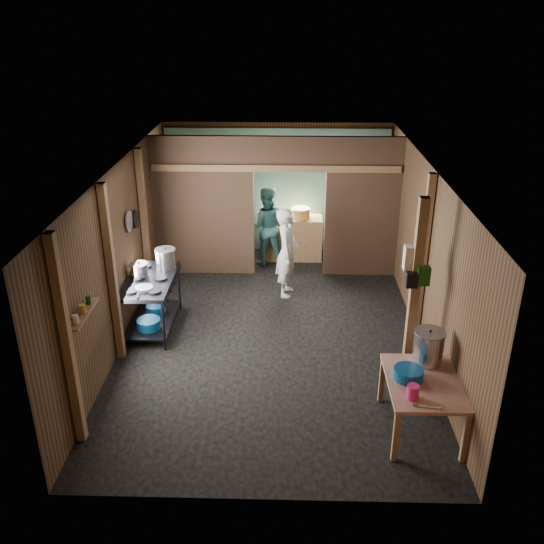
{
  "coord_description": "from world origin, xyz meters",
  "views": [
    {
      "loc": [
        0.22,
        -8.14,
        4.7
      ],
      "look_at": [
        0.0,
        -0.2,
        1.1
      ],
      "focal_mm": 39.25,
      "sensor_mm": 36.0,
      "label": 1
    }
  ],
  "objects_px": {
    "gas_range": "(152,304)",
    "prep_table": "(421,405)",
    "yellow_tub": "(301,213)",
    "stove_pot_large": "(166,259)",
    "cook": "(287,252)",
    "stock_pot": "(428,348)",
    "pink_bucket": "(413,392)"
  },
  "relations": [
    {
      "from": "gas_range",
      "to": "prep_table",
      "type": "distance_m",
      "value": 4.39
    },
    {
      "from": "yellow_tub",
      "to": "prep_table",
      "type": "bearing_deg",
      "value": -75.61
    },
    {
      "from": "stove_pot_large",
      "to": "yellow_tub",
      "type": "relative_size",
      "value": 0.91
    },
    {
      "from": "prep_table",
      "to": "pink_bucket",
      "type": "distance_m",
      "value": 0.58
    },
    {
      "from": "stove_pot_large",
      "to": "cook",
      "type": "relative_size",
      "value": 0.21
    },
    {
      "from": "prep_table",
      "to": "pink_bucket",
      "type": "xyz_separation_m",
      "value": [
        -0.2,
        -0.33,
        0.43
      ]
    },
    {
      "from": "prep_table",
      "to": "cook",
      "type": "distance_m",
      "value": 4.0
    },
    {
      "from": "prep_table",
      "to": "cook",
      "type": "bearing_deg",
      "value": 113.95
    },
    {
      "from": "prep_table",
      "to": "stove_pot_large",
      "type": "relative_size",
      "value": 3.55
    },
    {
      "from": "prep_table",
      "to": "pink_bucket",
      "type": "relative_size",
      "value": 7.13
    },
    {
      "from": "gas_range",
      "to": "stove_pot_large",
      "type": "relative_size",
      "value": 4.38
    },
    {
      "from": "yellow_tub",
      "to": "gas_range",
      "type": "bearing_deg",
      "value": -128.91
    },
    {
      "from": "prep_table",
      "to": "stove_pot_large",
      "type": "bearing_deg",
      "value": 141.55
    },
    {
      "from": "cook",
      "to": "gas_range",
      "type": "bearing_deg",
      "value": 126.75
    },
    {
      "from": "pink_bucket",
      "to": "stock_pot",
      "type": "bearing_deg",
      "value": 67.12
    },
    {
      "from": "stove_pot_large",
      "to": "cook",
      "type": "xyz_separation_m",
      "value": [
        1.93,
        0.82,
        -0.21
      ]
    },
    {
      "from": "gas_range",
      "to": "stove_pot_large",
      "type": "bearing_deg",
      "value": 69.62
    },
    {
      "from": "prep_table",
      "to": "stove_pot_large",
      "type": "distance_m",
      "value": 4.57
    },
    {
      "from": "prep_table",
      "to": "gas_range",
      "type": "bearing_deg",
      "value": 147.62
    },
    {
      "from": "cook",
      "to": "yellow_tub",
      "type": "bearing_deg",
      "value": -3.72
    },
    {
      "from": "stove_pot_large",
      "to": "yellow_tub",
      "type": "xyz_separation_m",
      "value": [
        2.19,
        2.46,
        -0.05
      ]
    },
    {
      "from": "stock_pot",
      "to": "cook",
      "type": "height_order",
      "value": "cook"
    },
    {
      "from": "stove_pot_large",
      "to": "yellow_tub",
      "type": "distance_m",
      "value": 3.29
    },
    {
      "from": "stock_pot",
      "to": "pink_bucket",
      "type": "xyz_separation_m",
      "value": [
        -0.31,
        -0.74,
        -0.12
      ]
    },
    {
      "from": "pink_bucket",
      "to": "cook",
      "type": "distance_m",
      "value": 4.21
    },
    {
      "from": "gas_range",
      "to": "stock_pot",
      "type": "relative_size",
      "value": 3.24
    },
    {
      "from": "pink_bucket",
      "to": "cook",
      "type": "bearing_deg",
      "value": 109.64
    },
    {
      "from": "prep_table",
      "to": "stock_pot",
      "type": "distance_m",
      "value": 0.69
    },
    {
      "from": "gas_range",
      "to": "yellow_tub",
      "type": "distance_m",
      "value": 3.79
    },
    {
      "from": "prep_table",
      "to": "yellow_tub",
      "type": "relative_size",
      "value": 3.23
    },
    {
      "from": "stove_pot_large",
      "to": "stock_pot",
      "type": "height_order",
      "value": "stove_pot_large"
    },
    {
      "from": "stock_pot",
      "to": "gas_range",
      "type": "bearing_deg",
      "value": 153.01
    }
  ]
}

